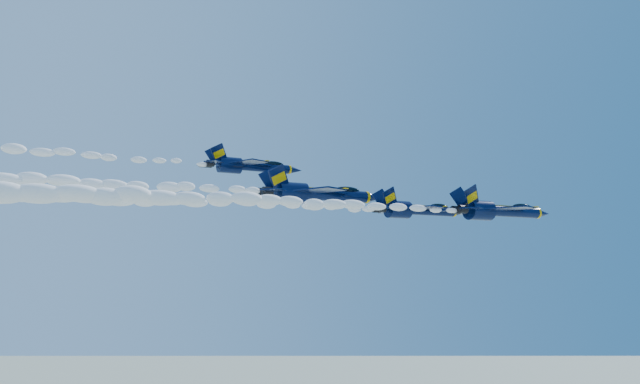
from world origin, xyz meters
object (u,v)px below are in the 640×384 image
jet_lead (498,211)px  jet_third (316,194)px  jet_second (416,210)px  jet_fourth (249,166)px

jet_lead → jet_third: 25.23m
jet_second → jet_third: 13.83m
jet_second → jet_fourth: size_ratio=1.02×
jet_third → jet_fourth: jet_fourth is taller
jet_lead → jet_fourth: 35.62m
jet_lead → jet_second: bearing=155.9°
jet_lead → jet_third: bearing=153.6°
jet_lead → jet_second: 11.49m
jet_third → jet_fourth: (-6.67, 8.12, 4.48)m
jet_fourth → jet_third: bearing=-50.6°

